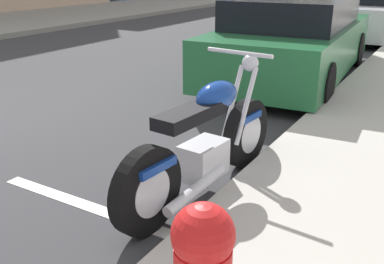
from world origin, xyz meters
name	(u,v)px	position (x,y,z in m)	size (l,w,h in m)	color
sidewalk_far_curb	(105,11)	(12.00, 6.81, 0.07)	(120.00, 5.00, 0.14)	gray
parking_stall_stripe	(106,212)	(0.00, -3.71, 0.00)	(0.12, 2.20, 0.01)	silver
parked_motorcycle	(206,145)	(0.68, -4.21, 0.43)	(2.04, 0.62, 1.12)	black
parked_car_behind_motorcycle	(294,40)	(4.96, -3.49, 0.65)	(4.66, 2.07, 1.33)	#236638
parked_car_across_street	(362,11)	(10.39, -3.51, 0.68)	(4.36, 1.93, 1.46)	silver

